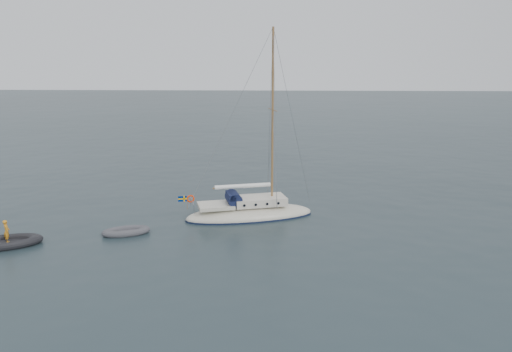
{
  "coord_description": "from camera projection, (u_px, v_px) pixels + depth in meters",
  "views": [
    {
      "loc": [
        2.19,
        -29.15,
        10.32
      ],
      "look_at": [
        0.92,
        0.0,
        3.56
      ],
      "focal_mm": 35.0,
      "sensor_mm": 36.0,
      "label": 1
    }
  ],
  "objects": [
    {
      "name": "rib",
      "position": [
        3.0,
        242.0,
        28.36
      ],
      "size": [
        4.21,
        1.91,
        1.56
      ],
      "rotation": [
        0.0,
        0.0,
        0.42
      ],
      "color": "black",
      "rests_on": "ground"
    },
    {
      "name": "sailboat",
      "position": [
        250.0,
        203.0,
        33.45
      ],
      "size": [
        9.12,
        2.73,
        12.99
      ],
      "rotation": [
        0.0,
        0.0,
        0.28
      ],
      "color": "beige",
      "rests_on": "ground"
    },
    {
      "name": "ground",
      "position": [
        241.0,
        232.0,
        30.8
      ],
      "size": [
        300.0,
        300.0,
        0.0
      ],
      "primitive_type": "plane",
      "color": "black",
      "rests_on": "ground"
    },
    {
      "name": "dinghy",
      "position": [
        126.0,
        231.0,
        30.35
      ],
      "size": [
        2.9,
        1.31,
        0.42
      ],
      "rotation": [
        0.0,
        0.0,
        0.37
      ],
      "color": "#48474C",
      "rests_on": "ground"
    }
  ]
}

